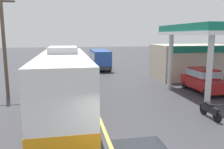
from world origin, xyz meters
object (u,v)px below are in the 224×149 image
object	(u,v)px
pedestrian_near_pump	(203,81)
car_trailing_behind_bus	(62,59)
coach_bus_main	(64,83)
motorcycle_parked_forecourt	(210,110)
car_at_pump	(203,79)
minibus_opposing_lane	(100,58)

from	to	relation	value
pedestrian_near_pump	car_trailing_behind_bus	world-z (taller)	car_trailing_behind_bus
coach_bus_main	motorcycle_parked_forecourt	size ratio (longest dim) A/B	6.13
coach_bus_main	car_at_pump	xyz separation A→B (m)	(10.47, 2.83, -0.71)
motorcycle_parked_forecourt	pedestrian_near_pump	xyz separation A→B (m)	(2.69, 4.88, 0.49)
car_at_pump	car_trailing_behind_bus	distance (m)	20.14
minibus_opposing_lane	car_trailing_behind_bus	bearing A→B (deg)	143.89
coach_bus_main	minibus_opposing_lane	world-z (taller)	coach_bus_main
car_at_pump	car_trailing_behind_bus	world-z (taller)	same
coach_bus_main	motorcycle_parked_forecourt	xyz separation A→B (m)	(7.56, -2.40, -1.28)
coach_bus_main	motorcycle_parked_forecourt	distance (m)	8.03
car_at_pump	motorcycle_parked_forecourt	world-z (taller)	car_at_pump
motorcycle_parked_forecourt	pedestrian_near_pump	bearing A→B (deg)	61.17
coach_bus_main	pedestrian_near_pump	bearing A→B (deg)	13.60
pedestrian_near_pump	car_trailing_behind_bus	size ratio (longest dim) A/B	0.40
coach_bus_main	car_at_pump	size ratio (longest dim) A/B	2.63
car_at_pump	pedestrian_near_pump	size ratio (longest dim) A/B	2.53
car_at_pump	minibus_opposing_lane	xyz separation A→B (m)	(-6.12, 13.37, 0.46)
minibus_opposing_lane	car_trailing_behind_bus	world-z (taller)	minibus_opposing_lane
minibus_opposing_lane	pedestrian_near_pump	xyz separation A→B (m)	(5.88, -13.73, -0.54)
car_at_pump	car_trailing_behind_bus	size ratio (longest dim) A/B	1.00
coach_bus_main	motorcycle_parked_forecourt	bearing A→B (deg)	-17.64
coach_bus_main	pedestrian_near_pump	distance (m)	10.57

